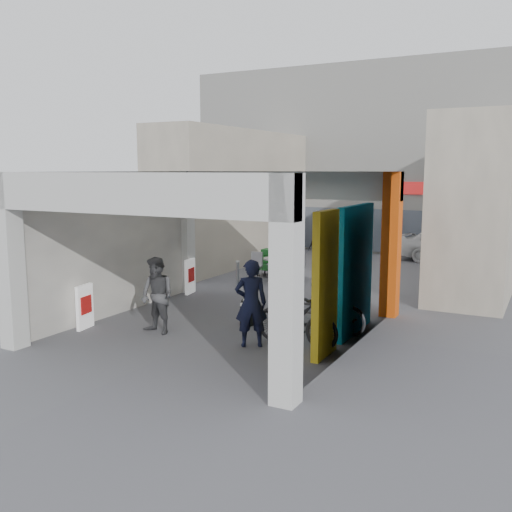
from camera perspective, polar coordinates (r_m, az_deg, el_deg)
The scene contains 21 objects.
ground at distance 13.69m, azimuth -1.40°, elevation -6.37°, with size 90.00×90.00×0.00m, color #535358.
arcade_canopy at distance 12.31m, azimuth -1.11°, elevation 2.84°, with size 6.40×6.45×6.40m.
far_building at distance 26.34m, azimuth 13.82°, elevation 9.37°, with size 18.00×4.08×8.00m.
plaza_bldg_left at distance 22.00m, azimuth -2.11°, elevation 5.91°, with size 2.00×9.00×5.00m, color #C1B5A0.
plaza_bldg_right at distance 19.17m, azimuth 22.00°, elevation 4.89°, with size 2.00×9.00×5.00m, color #C1B5A0.
bollard_left at distance 16.36m, azimuth -1.83°, elevation -2.19°, with size 0.09×0.09×0.95m, color #919499.
bollard_center at distance 15.84m, azimuth 3.17°, elevation -2.73°, with size 0.09×0.09×0.85m, color #919499.
bollard_right at distance 15.12m, azimuth 8.83°, elevation -3.28°, with size 0.09×0.09×0.90m, color #919499.
advert_board_near at distance 13.38m, azimuth -16.75°, elevation -4.86°, with size 0.17×0.56×1.00m.
advert_board_far at distance 16.52m, azimuth -6.61°, elevation -2.01°, with size 0.18×0.56×1.00m.
cafe_set at distance 18.39m, azimuth 1.96°, elevation -1.43°, with size 1.55×1.25×0.94m.
produce_stand at distance 19.07m, azimuth 2.01°, elevation -1.01°, with size 1.34×0.72×0.88m.
crate_stack at distance 20.79m, azimuth 9.79°, elevation -0.52°, with size 0.49×0.41×0.56m.
border_collie at distance 13.10m, azimuth -0.89°, elevation -5.80°, with size 0.26×0.51×0.70m.
man_with_dog at distance 11.47m, azimuth -0.50°, elevation -4.74°, with size 0.65×0.43×1.78m, color black.
man_back_turned at distance 12.55m, azimuth -9.85°, elevation -3.94°, with size 0.82×0.64×1.68m, color #424345.
man_elderly at distance 14.85m, azimuth 6.97°, elevation -1.97°, with size 0.81×0.53×1.65m, color #5770AA.
man_crates at distance 19.84m, azimuth 6.60°, elevation 0.67°, with size 0.95×0.40×1.62m, color black.
bicycle_front at distance 12.75m, azimuth 7.17°, elevation -5.20°, with size 0.68×1.95×1.02m, color black.
bicycle_rear at distance 11.60m, azimuth 4.06°, elevation -6.32°, with size 0.52×1.85×1.11m, color black.
white_van at distance 22.96m, azimuth 19.37°, elevation 1.06°, with size 1.68×4.18×1.42m, color silver.
Camera 1 is at (6.47, -11.53, 3.55)m, focal length 40.00 mm.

